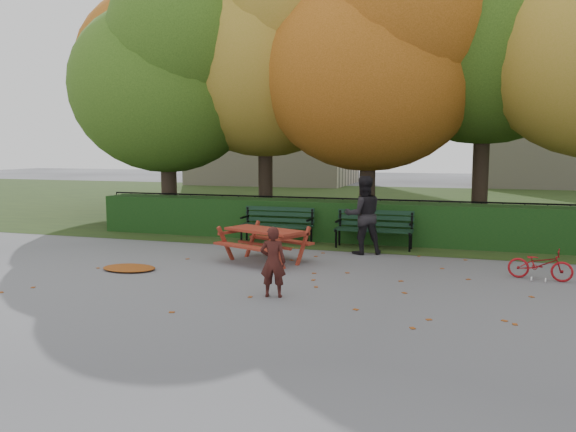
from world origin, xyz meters
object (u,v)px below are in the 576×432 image
(picnic_table, at_px, (264,236))
(adult, at_px, (363,215))
(bench_right, at_px, (374,226))
(tree_b, at_px, (273,43))
(bicycle, at_px, (540,264))
(tree_d, at_px, (502,11))
(tree_c, at_px, (381,54))
(tree_a, at_px, (171,73))
(child, at_px, (273,262))
(bench_left, at_px, (277,222))
(tree_f, at_px, (173,55))

(picnic_table, xyz_separation_m, adult, (1.77, 1.57, 0.33))
(bench_right, bearing_deg, tree_b, 139.33)
(tree_b, xyz_separation_m, bench_right, (3.54, -3.04, -4.88))
(picnic_table, distance_m, bicycle, 5.22)
(picnic_table, bearing_deg, tree_d, 73.48)
(tree_c, bearing_deg, bicycle, -51.94)
(tree_a, bearing_deg, adult, -23.49)
(tree_b, height_order, tree_d, tree_d)
(tree_c, xyz_separation_m, bicycle, (3.59, -4.59, -4.54))
(tree_d, bearing_deg, adult, -123.87)
(child, xyz_separation_m, bicycle, (4.16, 2.53, -0.28))
(bench_left, relative_size, child, 1.60)
(tree_c, relative_size, child, 7.11)
(picnic_table, bearing_deg, child, -45.11)
(bench_left, relative_size, picnic_table, 0.90)
(tree_a, relative_size, tree_c, 0.94)
(tree_f, height_order, child, tree_f)
(tree_b, distance_m, child, 9.65)
(tree_d, height_order, bench_left, tree_d)
(bench_right, xyz_separation_m, picnic_table, (-1.89, -2.37, 0.02))
(bench_right, relative_size, adult, 1.04)
(tree_d, bearing_deg, child, -113.34)
(tree_b, bearing_deg, adult, -48.38)
(tree_b, relative_size, bench_left, 4.88)
(picnic_table, height_order, child, child)
(tree_f, distance_m, bench_right, 11.19)
(tree_a, distance_m, picnic_table, 7.29)
(tree_b, relative_size, tree_d, 0.92)
(picnic_table, relative_size, bicycle, 1.85)
(bicycle, bearing_deg, tree_b, 62.38)
(tree_f, height_order, bicycle, tree_f)
(bicycle, bearing_deg, tree_a, 76.79)
(tree_d, relative_size, bench_right, 5.32)
(tree_d, bearing_deg, tree_c, -157.39)
(adult, xyz_separation_m, bicycle, (3.45, -1.52, -0.59))
(tree_c, distance_m, tree_f, 8.66)
(tree_b, relative_size, picnic_table, 4.42)
(tree_c, distance_m, bench_left, 5.31)
(tree_f, relative_size, bench_right, 5.10)
(tree_a, distance_m, tree_b, 3.11)
(tree_b, height_order, tree_f, tree_f)
(picnic_table, xyz_separation_m, child, (1.06, -2.49, 0.02))
(bench_left, height_order, bicycle, bench_left)
(tree_b, height_order, picnic_table, tree_b)
(bench_left, height_order, bench_right, same)
(tree_d, xyz_separation_m, child, (-3.62, -8.38, -5.42))
(tree_f, bearing_deg, child, -54.56)
(tree_d, height_order, tree_f, tree_d)
(tree_a, distance_m, tree_f, 4.31)
(tree_f, distance_m, picnic_table, 11.37)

